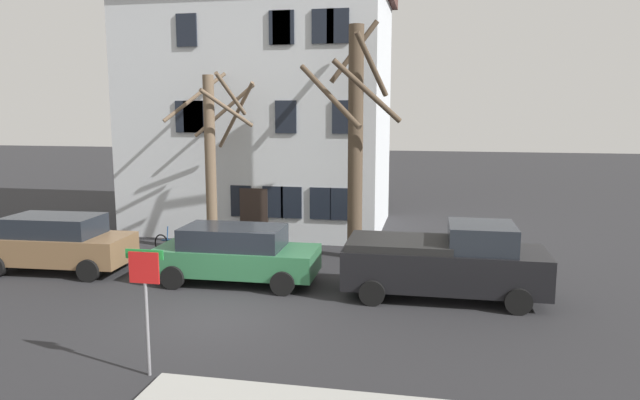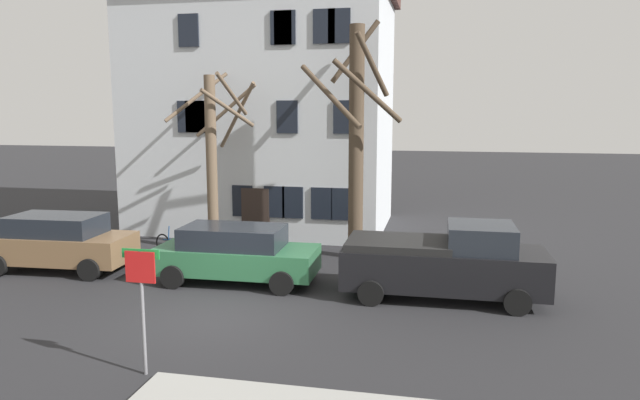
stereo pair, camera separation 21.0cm
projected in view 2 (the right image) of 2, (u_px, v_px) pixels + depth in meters
The scene contains 9 objects.
ground_plane at pixel (215, 315), 14.37m from camera, with size 120.00×120.00×0.00m, color #262628.
building_main at pixel (264, 86), 24.75m from camera, with size 10.96×7.11×11.91m.
tree_bare_near at pixel (214, 153), 20.25m from camera, with size 3.36×3.26×6.43m.
tree_bare_mid at pixel (356, 135), 19.29m from camera, with size 3.42×2.88×8.09m.
car_brown_wagon at pixel (59, 242), 18.31m from camera, with size 4.58×2.30×1.78m.
car_green_wagon at pixel (236, 253), 17.02m from camera, with size 4.76×2.16×1.69m.
pickup_truck_black at pixel (445, 262), 15.57m from camera, with size 5.38×2.32×2.07m.
street_sign_pole at pixel (141, 287), 10.90m from camera, with size 0.76×0.07×2.48m.
bicycle_leaning at pixel (173, 245), 20.25m from camera, with size 1.64×0.70×1.03m.
Camera 2 is at (5.38, -12.93, 5.06)m, focal length 32.45 mm.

